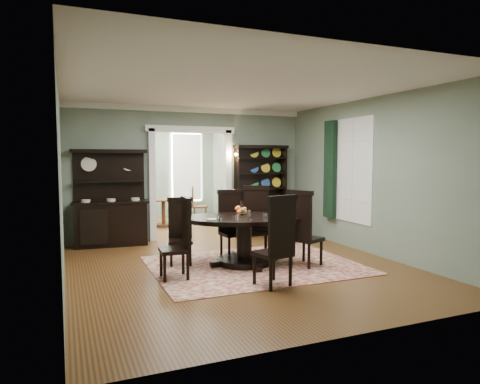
{
  "coord_description": "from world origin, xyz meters",
  "views": [
    {
      "loc": [
        -2.71,
        -6.56,
        1.87
      ],
      "look_at": [
        0.25,
        0.6,
        1.23
      ],
      "focal_mm": 32.0,
      "sensor_mm": 36.0,
      "label": 1
    }
  ],
  "objects_px": {
    "dining_table": "(244,231)",
    "parlor_table": "(163,208)",
    "sideboard": "(111,212)",
    "welsh_dresser": "(262,202)"
  },
  "relations": [
    {
      "from": "dining_table",
      "to": "parlor_table",
      "type": "relative_size",
      "value": 3.06
    },
    {
      "from": "sideboard",
      "to": "welsh_dresser",
      "type": "xyz_separation_m",
      "value": [
        3.52,
        0.0,
        0.07
      ]
    },
    {
      "from": "welsh_dresser",
      "to": "parlor_table",
      "type": "relative_size",
      "value": 2.69
    },
    {
      "from": "dining_table",
      "to": "parlor_table",
      "type": "distance_m",
      "value": 4.66
    },
    {
      "from": "dining_table",
      "to": "sideboard",
      "type": "bearing_deg",
      "value": 144.27
    },
    {
      "from": "sideboard",
      "to": "welsh_dresser",
      "type": "distance_m",
      "value": 3.52
    },
    {
      "from": "dining_table",
      "to": "welsh_dresser",
      "type": "bearing_deg",
      "value": 75.59
    },
    {
      "from": "dining_table",
      "to": "sideboard",
      "type": "relative_size",
      "value": 1.21
    },
    {
      "from": "sideboard",
      "to": "dining_table",
      "type": "bearing_deg",
      "value": -47.83
    },
    {
      "from": "sideboard",
      "to": "parlor_table",
      "type": "relative_size",
      "value": 2.53
    }
  ]
}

